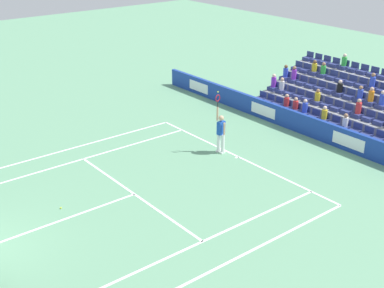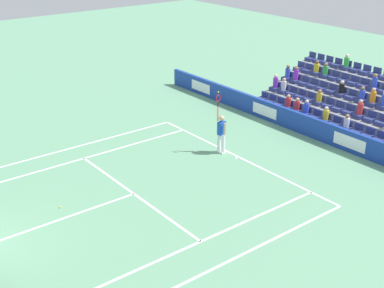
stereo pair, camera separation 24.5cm
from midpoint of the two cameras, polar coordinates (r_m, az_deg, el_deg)
The scene contains 12 objects.
line_baseline at distance 23.43m, azimuth 4.77°, elevation -1.39°, with size 10.97×0.10×0.01m, color white.
line_service at distance 20.42m, azimuth -6.61°, elevation -5.42°, with size 8.23×0.10×0.01m, color white.
line_centre_service at distance 19.18m, azimuth -14.76°, elevation -8.15°, with size 0.10×6.40×0.01m, color white.
line_singles_sideline_left at distance 23.50m, azimuth -12.95°, elevation -1.87°, with size 0.10×11.89×0.01m, color white.
line_singles_sideline_right at distance 17.31m, azimuth -0.42°, elevation -11.05°, with size 0.10×11.89×0.01m, color white.
line_doubles_sideline_left at distance 24.64m, azimuth -14.38°, elevation -0.80°, with size 0.10×11.89×0.01m, color white.
line_doubles_sideline_right at distance 16.45m, azimuth 2.61°, elevation -13.14°, with size 0.10×11.89×0.01m, color white.
line_centre_mark at distance 23.37m, azimuth 4.59°, elevation -1.46°, with size 0.10×0.20×0.01m, color white.
sponsor_barrier at distance 26.21m, azimuth 11.78°, elevation 2.11°, with size 21.33×0.22×1.00m.
tennis_player at distance 23.44m, azimuth 2.84°, elevation 1.30°, with size 0.53×0.39×2.85m.
stadium_stand at distance 28.80m, azimuth 16.46°, elevation 4.27°, with size 8.68×4.75×3.03m.
loose_tennis_ball at distance 19.94m, azimuth -14.39°, elevation -6.73°, with size 0.07×0.07×0.07m, color #D1E533.
Camera 1 is at (-15.27, 2.97, 9.78)m, focal length 49.18 mm.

